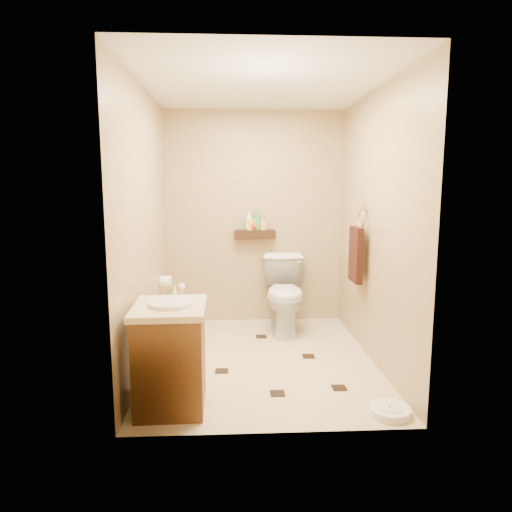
{
  "coord_description": "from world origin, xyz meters",
  "views": [
    {
      "loc": [
        -0.26,
        -3.95,
        1.57
      ],
      "look_at": [
        -0.04,
        0.25,
        0.92
      ],
      "focal_mm": 32.0,
      "sensor_mm": 36.0,
      "label": 1
    }
  ],
  "objects": [
    {
      "name": "toilet",
      "position": [
        0.31,
        0.83,
        0.4
      ],
      "size": [
        0.48,
        0.81,
        0.81
      ],
      "primitive_type": "imported",
      "rotation": [
        0.0,
        0.0,
        -0.03
      ],
      "color": "white",
      "rests_on": "ground"
    },
    {
      "name": "ground",
      "position": [
        0.0,
        0.0,
        0.0
      ],
      "size": [
        2.5,
        2.5,
        0.0
      ],
      "primitive_type": "plane",
      "color": "beige",
      "rests_on": "ground"
    },
    {
      "name": "bottle_e",
      "position": [
        0.09,
        1.17,
        1.14
      ],
      "size": [
        0.08,
        0.08,
        0.14
      ],
      "primitive_type": "imported",
      "rotation": [
        0.0,
        0.0,
        3.4
      ],
      "color": "#F5AE51",
      "rests_on": "wall_shelf"
    },
    {
      "name": "wall_front",
      "position": [
        0.0,
        -1.25,
        1.2
      ],
      "size": [
        2.0,
        0.04,
        2.4
      ],
      "primitive_type": "cube",
      "color": "tan",
      "rests_on": "ground"
    },
    {
      "name": "wall_right",
      "position": [
        1.0,
        0.0,
        1.2
      ],
      "size": [
        0.04,
        2.5,
        2.4
      ],
      "primitive_type": "cube",
      "color": "tan",
      "rests_on": "ground"
    },
    {
      "name": "bottle_a",
      "position": [
        -0.07,
        1.17,
        1.18
      ],
      "size": [
        0.12,
        0.12,
        0.22
      ],
      "primitive_type": "imported",
      "rotation": [
        0.0,
        0.0,
        1.14
      ],
      "color": "silver",
      "rests_on": "wall_shelf"
    },
    {
      "name": "bottle_d",
      "position": [
        0.03,
        1.17,
        1.18
      ],
      "size": [
        0.11,
        0.11,
        0.23
      ],
      "primitive_type": "imported",
      "rotation": [
        0.0,
        0.0,
        4.39
      ],
      "color": "green",
      "rests_on": "wall_shelf"
    },
    {
      "name": "vanity",
      "position": [
        -0.7,
        -0.83,
        0.38
      ],
      "size": [
        0.51,
        0.62,
        0.86
      ],
      "rotation": [
        0.0,
        0.0,
        0.02
      ],
      "color": "brown",
      "rests_on": "ground"
    },
    {
      "name": "wall_shelf",
      "position": [
        0.0,
        1.17,
        1.02
      ],
      "size": [
        0.46,
        0.14,
        0.1
      ],
      "primitive_type": "cube",
      "color": "#331E0E",
      "rests_on": "wall_back"
    },
    {
      "name": "toilet_brush",
      "position": [
        -0.82,
        1.01,
        0.18
      ],
      "size": [
        0.12,
        0.12,
        0.5
      ],
      "color": "#175E53",
      "rests_on": "ground"
    },
    {
      "name": "toilet_paper",
      "position": [
        -0.94,
        0.65,
        0.6
      ],
      "size": [
        0.12,
        0.11,
        0.12
      ],
      "color": "white",
      "rests_on": "wall_left"
    },
    {
      "name": "floor_accents",
      "position": [
        0.03,
        -0.06,
        0.0
      ],
      "size": [
        1.28,
        1.43,
        0.01
      ],
      "color": "black",
      "rests_on": "ground"
    },
    {
      "name": "wall_left",
      "position": [
        -1.0,
        0.0,
        1.2
      ],
      "size": [
        0.04,
        2.5,
        2.4
      ],
      "primitive_type": "cube",
      "color": "tan",
      "rests_on": "ground"
    },
    {
      "name": "bathroom_scale",
      "position": [
        0.82,
        -1.06,
        0.03
      ],
      "size": [
        0.36,
        0.36,
        0.06
      ],
      "rotation": [
        0.0,
        0.0,
        0.33
      ],
      "color": "white",
      "rests_on": "ground"
    },
    {
      "name": "bottle_c",
      "position": [
        -0.02,
        1.17,
        1.14
      ],
      "size": [
        0.11,
        0.11,
        0.14
      ],
      "primitive_type": "imported",
      "rotation": [
        0.0,
        0.0,
        1.58
      ],
      "color": "#BE3816",
      "rests_on": "wall_shelf"
    },
    {
      "name": "wall_back",
      "position": [
        0.0,
        1.25,
        1.2
      ],
      "size": [
        2.0,
        0.04,
        2.4
      ],
      "primitive_type": "cube",
      "color": "tan",
      "rests_on": "ground"
    },
    {
      "name": "towel_ring",
      "position": [
        0.91,
        0.25,
        0.95
      ],
      "size": [
        0.12,
        0.3,
        0.76
      ],
      "color": "silver",
      "rests_on": "wall_right"
    },
    {
      "name": "bottle_b",
      "position": [
        -0.05,
        1.17,
        1.16
      ],
      "size": [
        0.11,
        0.11,
        0.18
      ],
      "primitive_type": "imported",
      "rotation": [
        0.0,
        0.0,
        3.5
      ],
      "color": "yellow",
      "rests_on": "wall_shelf"
    },
    {
      "name": "ceiling",
      "position": [
        0.0,
        0.0,
        2.4
      ],
      "size": [
        2.0,
        2.5,
        0.02
      ],
      "primitive_type": "cube",
      "color": "silver",
      "rests_on": "wall_back"
    }
  ]
}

